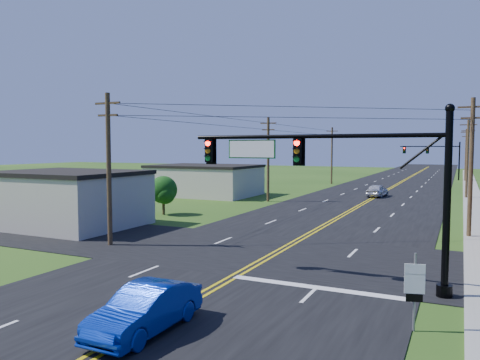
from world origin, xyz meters
The scene contains 18 objects.
ground centered at (0.00, 0.00, 0.00)m, with size 260.00×260.00×0.00m, color #234212.
road_main centered at (0.00, 50.00, 0.02)m, with size 16.00×220.00×0.04m, color black.
road_cross centered at (0.00, 12.00, 0.02)m, with size 70.00×10.00×0.04m, color black.
sidewalk centered at (10.50, 40.00, 0.04)m, with size 2.00×160.00×0.08m, color gray.
signal_mast_main centered at (4.34, 8.00, 4.75)m, with size 11.30×0.60×7.48m.
signal_mast_far centered at (4.44, 80.00, 4.55)m, with size 10.98×0.60×7.48m.
cream_bldg_near centered at (-17.00, 14.00, 2.06)m, with size 10.20×8.20×4.10m.
cream_bldg_far centered at (-19.00, 38.00, 1.86)m, with size 12.20×9.20×3.70m.
utility_pole_left_a centered at (-9.50, 10.00, 4.72)m, with size 1.80×0.28×9.00m.
utility_pole_left_b centered at (-9.50, 35.00, 4.72)m, with size 1.80×0.28×9.00m.
utility_pole_left_c centered at (-9.50, 62.00, 4.72)m, with size 1.80×0.28×9.00m.
utility_pole_right_a centered at (9.80, 22.00, 4.72)m, with size 1.80×0.28×9.00m.
utility_pole_right_b centered at (9.80, 48.00, 4.72)m, with size 1.80×0.28×9.00m.
utility_pole_right_c centered at (9.80, 78.00, 4.72)m, with size 1.80×0.28×9.00m.
tree_left centered at (-14.00, 22.00, 2.16)m, with size 2.40×2.40×3.37m.
blue_car centered at (0.45, 0.18, 0.73)m, with size 1.55×4.44×1.46m, color #0729A3.
distant_car centered at (0.37, 44.80, 0.74)m, with size 1.75×4.35×1.48m, color silver.
route_sign centered at (8.04, 3.93, 1.47)m, with size 0.61×0.21×2.52m.
Camera 1 is at (9.28, -11.48, 5.83)m, focal length 35.00 mm.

